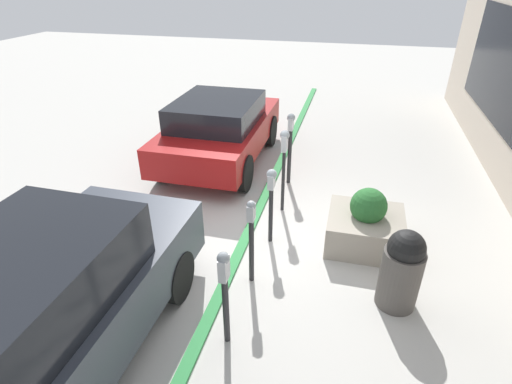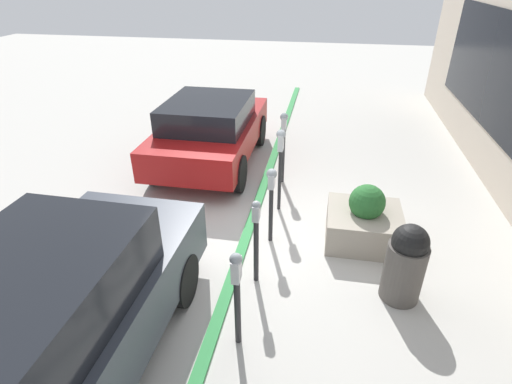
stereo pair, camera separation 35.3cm
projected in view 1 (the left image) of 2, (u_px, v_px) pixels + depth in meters
The scene contains 11 objects.
ground_plane at pixel (251, 238), 6.64m from camera, with size 40.00×40.00×0.00m, color beige.
curb_strip at pixel (246, 236), 6.65m from camera, with size 19.00×0.16×0.04m.
parking_meter_nearest at pixel (225, 285), 4.41m from camera, with size 0.17×0.14×1.32m.
parking_meter_second at pixel (251, 232), 5.35m from camera, with size 0.14×0.12×1.32m.
parking_meter_middle at pixel (271, 192), 6.13m from camera, with size 0.19×0.16×1.31m.
parking_meter_fourth at pixel (284, 153), 6.86m from camera, with size 0.19×0.16×1.56m.
parking_meter_farthest at pixel (290, 138), 7.88m from camera, with size 0.19×0.16×1.49m.
planter_box at pixel (365, 225), 6.33m from camera, with size 1.11×1.18×1.00m.
parked_car_front at pixel (43, 311), 4.07m from camera, with size 4.23×1.85×1.72m.
parked_car_middle at pixel (220, 129), 8.86m from camera, with size 3.92×1.98×1.49m.
trash_bin at pixel (402, 269), 5.09m from camera, with size 0.52×0.52×1.15m.
Camera 1 is at (-5.22, -1.39, 3.94)m, focal length 28.00 mm.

